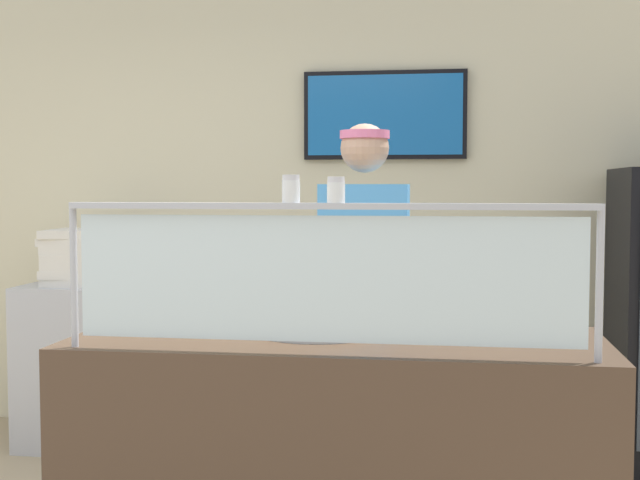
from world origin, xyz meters
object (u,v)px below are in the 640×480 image
(pizza_tray, at_px, (318,328))
(pizza_server, at_px, (322,323))
(pizza_box_stack, at_px, (87,257))
(parmesan_shaker, at_px, (291,191))
(pepper_flake_shaker, at_px, (336,192))
(worker_figure, at_px, (365,298))

(pizza_tray, xyz_separation_m, pizza_server, (0.02, -0.02, 0.02))
(pizza_box_stack, bearing_deg, parmesan_shaker, -50.85)
(pizza_server, bearing_deg, pizza_tray, 138.72)
(parmesan_shaker, bearing_deg, pepper_flake_shaker, 0.00)
(pizza_tray, relative_size, pizza_server, 1.65)
(worker_figure, bearing_deg, parmesan_shaker, -98.47)
(worker_figure, xyz_separation_m, pizza_box_stack, (-1.69, 0.93, 0.08))
(pizza_server, xyz_separation_m, worker_figure, (0.10, 0.59, 0.02))
(pizza_tray, height_order, worker_figure, worker_figure)
(pizza_tray, xyz_separation_m, worker_figure, (0.12, 0.57, 0.04))
(pepper_flake_shaker, relative_size, pizza_box_stack, 0.19)
(parmesan_shaker, bearing_deg, pizza_box_stack, 129.15)
(worker_figure, relative_size, pizza_box_stack, 4.01)
(parmesan_shaker, height_order, pepper_flake_shaker, parmesan_shaker)
(worker_figure, bearing_deg, pizza_server, -99.52)
(pizza_server, distance_m, worker_figure, 0.60)
(pizza_tray, xyz_separation_m, pepper_flake_shaker, (0.12, -0.39, 0.51))
(pizza_tray, bearing_deg, worker_figure, 78.39)
(pizza_tray, distance_m, parmesan_shaker, 0.64)
(pizza_server, relative_size, pizza_box_stack, 0.64)
(worker_figure, bearing_deg, pizza_tray, -101.61)
(pepper_flake_shaker, bearing_deg, worker_figure, 90.09)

